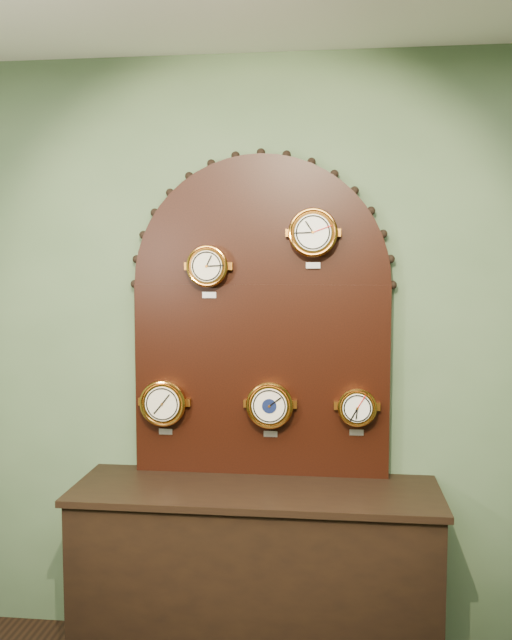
# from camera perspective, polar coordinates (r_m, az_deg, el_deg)

# --- Properties ---
(wall_back) EXTENTS (4.00, 0.00, 4.00)m
(wall_back) POSITION_cam_1_polar(r_m,az_deg,el_deg) (3.27, 0.50, -2.77)
(wall_back) COLOR #4C6545
(wall_back) RESTS_ON ground
(shop_counter) EXTENTS (1.60, 0.50, 0.80)m
(shop_counter) POSITION_cam_1_polar(r_m,az_deg,el_deg) (3.30, -0.04, -20.88)
(shop_counter) COLOR black
(shop_counter) RESTS_ON ground_plane
(display_board) EXTENTS (1.26, 0.06, 1.53)m
(display_board) POSITION_cam_1_polar(r_m,az_deg,el_deg) (3.20, 0.41, 1.12)
(display_board) COLOR black
(display_board) RESTS_ON shop_counter
(roman_clock) EXTENTS (0.19, 0.08, 0.24)m
(roman_clock) POSITION_cam_1_polar(r_m,az_deg,el_deg) (3.16, -4.04, 4.49)
(roman_clock) COLOR #C47829
(roman_clock) RESTS_ON display_board
(arabic_clock) EXTENTS (0.22, 0.08, 0.27)m
(arabic_clock) POSITION_cam_1_polar(r_m,az_deg,el_deg) (3.11, 4.78, 7.26)
(arabic_clock) COLOR #C47829
(arabic_clock) RESTS_ON display_board
(hygrometer) EXTENTS (0.22, 0.08, 0.27)m
(hygrometer) POSITION_cam_1_polar(r_m,az_deg,el_deg) (3.28, -7.70, -6.85)
(hygrometer) COLOR #C47829
(hygrometer) RESTS_ON display_board
(barometer) EXTENTS (0.22, 0.08, 0.27)m
(barometer) POSITION_cam_1_polar(r_m,az_deg,el_deg) (3.19, 1.17, -7.08)
(barometer) COLOR #C47829
(barometer) RESTS_ON display_board
(tide_clock) EXTENTS (0.18, 0.08, 0.23)m
(tide_clock) POSITION_cam_1_polar(r_m,az_deg,el_deg) (3.18, 8.42, -7.18)
(tide_clock) COLOR #C47829
(tide_clock) RESTS_ON display_board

